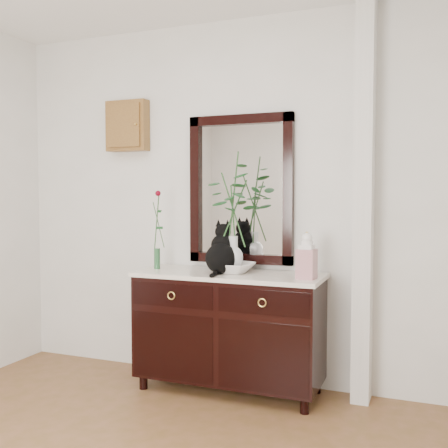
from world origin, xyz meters
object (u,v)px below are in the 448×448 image
at_px(cat, 221,248).
at_px(ginger_jar, 307,255).
at_px(sideboard, 229,325).
at_px(lotus_bowl, 233,268).

xyz_separation_m(cat, ginger_jar, (0.62, -0.04, -0.02)).
distance_m(sideboard, lotus_bowl, 0.41).
bearing_deg(cat, sideboard, 29.21).
height_order(sideboard, cat, cat).
bearing_deg(lotus_bowl, sideboard, -170.09).
bearing_deg(ginger_jar, cat, 176.63).
bearing_deg(ginger_jar, lotus_bowl, 171.69).
distance_m(cat, lotus_bowl, 0.17).
bearing_deg(lotus_bowl, cat, -150.26).
height_order(sideboard, ginger_jar, ginger_jar).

